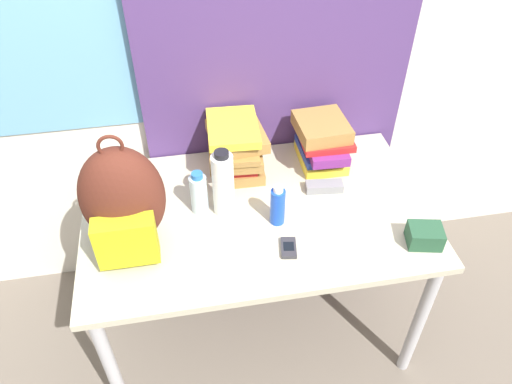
{
  "coord_description": "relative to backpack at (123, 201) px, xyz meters",
  "views": [
    {
      "loc": [
        -0.25,
        -0.96,
        2.11
      ],
      "look_at": [
        0.0,
        0.41,
        0.84
      ],
      "focal_mm": 35.0,
      "sensor_mm": 36.0,
      "label": 1
    }
  ],
  "objects": [
    {
      "name": "book_stack_center",
      "position": [
        0.81,
        0.33,
        -0.09
      ],
      "size": [
        0.23,
        0.29,
        0.2
      ],
      "color": "yellow",
      "rests_on": "desk"
    },
    {
      "name": "curtain_blue",
      "position": [
        0.64,
        0.51,
        0.31
      ],
      "size": [
        1.13,
        0.04,
        2.5
      ],
      "color": "#4C336B",
      "rests_on": "ground_plane"
    },
    {
      "name": "sunglasses_case",
      "position": [
        0.77,
        0.14,
        -0.18
      ],
      "size": [
        0.16,
        0.07,
        0.04
      ],
      "color": "gray",
      "rests_on": "desk"
    },
    {
      "name": "book_stack_left",
      "position": [
        0.43,
        0.33,
        -0.08
      ],
      "size": [
        0.25,
        0.29,
        0.23
      ],
      "color": "olive",
      "rests_on": "desk"
    },
    {
      "name": "sunscreen_bottle",
      "position": [
        0.54,
        0.0,
        -0.11
      ],
      "size": [
        0.06,
        0.06,
        0.18
      ],
      "color": "blue",
      "rests_on": "desk"
    },
    {
      "name": "camera_pouch",
      "position": [
        1.04,
        -0.2,
        -0.16
      ],
      "size": [
        0.14,
        0.12,
        0.07
      ],
      "color": "#234C33",
      "rests_on": "desk"
    },
    {
      "name": "backpack",
      "position": [
        0.0,
        0.0,
        0.0
      ],
      "size": [
        0.29,
        0.28,
        0.46
      ],
      "color": "#512319",
      "rests_on": "desk"
    },
    {
      "name": "wall_back",
      "position": [
        0.47,
        0.56,
        0.31
      ],
      "size": [
        6.0,
        0.06,
        2.5
      ],
      "color": "silver",
      "rests_on": "ground_plane"
    },
    {
      "name": "sports_bottle",
      "position": [
        0.35,
        0.09,
        -0.06
      ],
      "size": [
        0.08,
        0.08,
        0.29
      ],
      "color": "white",
      "rests_on": "desk"
    },
    {
      "name": "water_bottle",
      "position": [
        0.26,
        0.11,
        -0.11
      ],
      "size": [
        0.07,
        0.07,
        0.19
      ],
      "color": "silver",
      "rests_on": "desk"
    },
    {
      "name": "cell_phone",
      "position": [
        0.55,
        -0.15,
        -0.19
      ],
      "size": [
        0.07,
        0.1,
        0.02
      ],
      "color": "#2D2D33",
      "rests_on": "desk"
    },
    {
      "name": "desk",
      "position": [
        0.47,
        0.07,
        -0.28
      ],
      "size": [
        1.33,
        0.82,
        0.74
      ],
      "color": "#B7B299",
      "rests_on": "ground_plane"
    }
  ]
}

